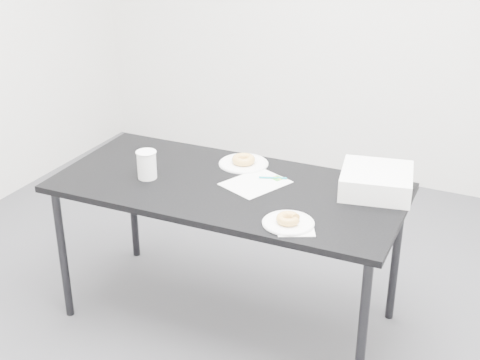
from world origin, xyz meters
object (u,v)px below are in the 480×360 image
at_px(scorecard, 256,183).
at_px(donut_near, 288,219).
at_px(pen, 273,178).
at_px(plate_far, 244,164).
at_px(bakery_box, 376,181).
at_px(donut_far, 244,159).
at_px(coffee_cup, 147,165).
at_px(plate_near, 288,223).
at_px(table, 228,196).

relative_size(scorecard, donut_near, 2.78).
distance_m(pen, plate_far, 0.23).
height_order(scorecard, pen, pen).
relative_size(donut_near, bakery_box, 0.33).
height_order(donut_far, coffee_cup, coffee_cup).
height_order(plate_far, donut_far, donut_far).
bearing_deg(bakery_box, scorecard, -175.13).
relative_size(plate_near, bakery_box, 0.69).
bearing_deg(table, plate_near, -32.24).
relative_size(pen, plate_far, 0.53).
xyz_separation_m(donut_near, plate_far, (-0.45, 0.50, -0.02)).
bearing_deg(plate_near, donut_near, 0.00).
bearing_deg(pen, table, -158.15).
xyz_separation_m(pen, bakery_box, (0.50, 0.08, 0.05)).
relative_size(plate_far, coffee_cup, 1.81).
xyz_separation_m(pen, plate_near, (0.24, -0.40, -0.00)).
distance_m(plate_far, bakery_box, 0.71).
bearing_deg(donut_near, scorecard, 133.22).
height_order(scorecard, bakery_box, bakery_box).
distance_m(donut_far, bakery_box, 0.71).
height_order(pen, bakery_box, bakery_box).
relative_size(plate_near, coffee_cup, 1.59).
relative_size(pen, coffee_cup, 0.97).
relative_size(pen, plate_near, 0.61).
bearing_deg(plate_far, plate_near, -48.14).
xyz_separation_m(table, plate_near, (0.41, -0.25, 0.06)).
xyz_separation_m(pen, coffee_cup, (-0.57, -0.25, 0.06)).
bearing_deg(plate_far, table, -81.60).
distance_m(table, plate_far, 0.27).
bearing_deg(plate_far, donut_far, 180.00).
height_order(table, donut_near, donut_near).
distance_m(pen, coffee_cup, 0.63).
relative_size(pen, donut_far, 1.14).
distance_m(coffee_cup, bakery_box, 1.12).
relative_size(plate_near, donut_near, 2.13).
bearing_deg(donut_far, plate_near, -48.14).
bearing_deg(bakery_box, coffee_cup, -173.97).
relative_size(scorecard, donut_far, 2.45).
height_order(pen, plate_near, pen).
height_order(pen, donut_far, donut_far).
height_order(pen, coffee_cup, coffee_cup).
height_order(pen, plate_far, pen).
bearing_deg(plate_far, pen, -26.34).
distance_m(plate_near, bakery_box, 0.55).
distance_m(table, bakery_box, 0.72).
bearing_deg(plate_near, coffee_cup, 169.85).
relative_size(donut_far, coffee_cup, 0.85).
bearing_deg(table, coffee_cup, -167.57).
bearing_deg(bakery_box, plate_near, -129.43).
bearing_deg(coffee_cup, scorecard, 18.65).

